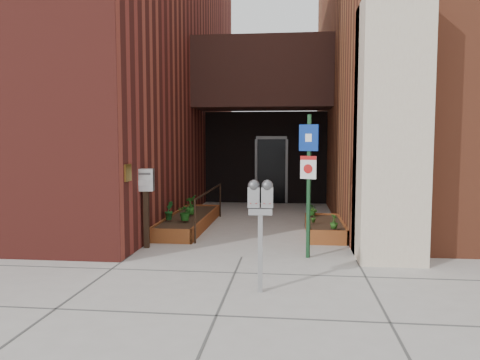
% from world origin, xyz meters
% --- Properties ---
extents(ground, '(80.00, 80.00, 0.00)m').
position_xyz_m(ground, '(0.00, 0.00, 0.00)').
color(ground, '#9E9991').
rests_on(ground, ground).
extents(architecture, '(20.00, 14.60, 10.00)m').
position_xyz_m(architecture, '(-0.18, 6.89, 4.98)').
color(architecture, maroon).
rests_on(architecture, ground).
extents(planter_left, '(0.90, 3.60, 0.30)m').
position_xyz_m(planter_left, '(-1.55, 2.70, 0.13)').
color(planter_left, brown).
rests_on(planter_left, ground).
extents(planter_right, '(0.80, 2.20, 0.30)m').
position_xyz_m(planter_right, '(1.60, 2.20, 0.13)').
color(planter_right, brown).
rests_on(planter_right, ground).
extents(handrail, '(0.04, 3.34, 0.90)m').
position_xyz_m(handrail, '(-1.05, 2.65, 0.75)').
color(handrail, black).
rests_on(handrail, ground).
extents(parking_meter, '(0.35, 0.16, 1.54)m').
position_xyz_m(parking_meter, '(0.46, -1.86, 1.19)').
color(parking_meter, '#98989A').
rests_on(parking_meter, ground).
extents(sign_post, '(0.33, 0.14, 2.51)m').
position_xyz_m(sign_post, '(1.16, 0.08, 1.54)').
color(sign_post, '#153B1F').
rests_on(sign_post, ground).
extents(payment_dropbox, '(0.33, 0.27, 1.53)m').
position_xyz_m(payment_dropbox, '(-1.90, 0.53, 1.10)').
color(payment_dropbox, black).
rests_on(payment_dropbox, ground).
extents(shrub_left_a, '(0.46, 0.46, 0.39)m').
position_xyz_m(shrub_left_a, '(-1.45, 1.91, 0.50)').
color(shrub_left_a, '#1C5B1A').
rests_on(shrub_left_a, planter_left).
extents(shrub_left_b, '(0.26, 0.26, 0.41)m').
position_xyz_m(shrub_left_b, '(-1.85, 1.98, 0.51)').
color(shrub_left_b, '#19571E').
rests_on(shrub_left_b, planter_left).
extents(shrub_left_c, '(0.27, 0.27, 0.41)m').
position_xyz_m(shrub_left_c, '(-1.52, 2.75, 0.51)').
color(shrub_left_c, '#22621C').
rests_on(shrub_left_c, planter_left).
extents(shrub_left_d, '(0.25, 0.25, 0.37)m').
position_xyz_m(shrub_left_d, '(-1.64, 3.65, 0.49)').
color(shrub_left_d, '#195117').
rests_on(shrub_left_d, planter_left).
extents(shrub_right_a, '(0.21, 0.21, 0.29)m').
position_xyz_m(shrub_right_a, '(1.72, 1.30, 0.45)').
color(shrub_right_a, '#215016').
rests_on(shrub_right_a, planter_right).
extents(shrub_right_b, '(0.24, 0.24, 0.33)m').
position_xyz_m(shrub_right_b, '(1.35, 1.99, 0.46)').
color(shrub_right_b, '#245117').
rests_on(shrub_right_b, planter_right).
extents(shrub_right_c, '(0.37, 0.37, 0.30)m').
position_xyz_m(shrub_right_c, '(1.35, 2.96, 0.45)').
color(shrub_right_c, '#195317').
rests_on(shrub_right_c, planter_right).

